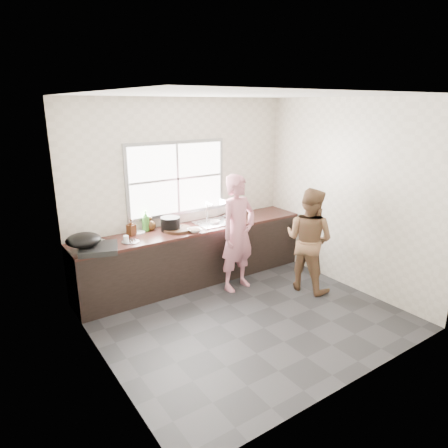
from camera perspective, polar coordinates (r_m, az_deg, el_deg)
floor at (r=5.26m, az=3.18°, el=-12.98°), size 3.60×3.20×0.01m
ceiling at (r=4.57m, az=3.75°, el=18.02°), size 3.60×3.20×0.01m
wall_back at (r=6.05m, az=-5.92°, el=4.73°), size 3.60×0.01×2.70m
wall_left at (r=3.95m, az=-17.82°, el=-2.59°), size 0.01×3.20×2.70m
wall_right at (r=5.99m, az=17.29°, el=3.93°), size 0.01×3.20×2.70m
wall_front at (r=3.67m, az=18.98°, el=-4.17°), size 3.60×0.01×2.70m
cabinet at (r=6.05m, az=-4.22°, el=-4.51°), size 3.60×0.62×0.82m
countertop at (r=5.91m, az=-4.30°, el=-0.63°), size 3.60×0.64×0.04m
sink at (r=6.08m, az=-1.46°, el=0.15°), size 0.55×0.45×0.02m
faucet at (r=6.20m, az=-2.47°, el=1.87°), size 0.02×0.02×0.30m
window_frame at (r=5.95m, az=-6.75°, el=6.47°), size 1.60×0.05×1.10m
window_glazing at (r=5.93m, az=-6.64°, el=6.43°), size 1.50×0.01×1.00m
woman at (r=5.70m, az=2.00°, el=-1.84°), size 0.63×0.47×1.57m
person_side at (r=5.81m, az=12.03°, el=-2.21°), size 0.75×0.86×1.50m
cutting_board at (r=5.76m, az=-6.72°, el=-0.75°), size 0.50×0.50×0.04m
cleaver at (r=5.79m, az=-6.94°, el=-0.42°), size 0.21×0.17×0.01m
bowl_mince at (r=5.67m, az=-4.20°, el=-0.91°), size 0.22×0.22×0.05m
bowl_crabs at (r=6.00m, az=1.07°, el=0.16°), size 0.21×0.21×0.06m
bowl_held at (r=6.05m, az=-1.32°, el=0.35°), size 0.24×0.24×0.06m
black_pot at (r=5.75m, az=-7.66°, el=0.00°), size 0.30×0.30×0.20m
plate_food at (r=5.76m, az=-12.19°, el=-1.15°), size 0.21×0.21×0.02m
bottle_green at (r=5.78m, az=-11.12°, el=0.46°), size 0.13×0.13×0.30m
bottle_brown_tall at (r=5.65m, az=-13.11°, el=-0.55°), size 0.12×0.12×0.21m
bottle_brown_short at (r=5.82m, az=-10.45°, el=0.00°), size 0.16×0.16×0.18m
glass_jar at (r=5.36m, az=-13.82°, el=-2.14°), size 0.09×0.09×0.10m
burner at (r=5.16m, az=-17.48°, el=-3.38°), size 0.58×0.58×0.07m
wok at (r=5.21m, az=-19.45°, el=-2.15°), size 0.42×0.42×0.16m
dish_rack at (r=6.48m, az=1.01°, el=2.54°), size 0.44×0.35×0.30m
pot_lid_left at (r=5.50m, az=-17.93°, el=-2.47°), size 0.27×0.27×0.01m
pot_lid_right at (r=5.40m, az=-13.23°, el=-2.46°), size 0.27×0.27×0.01m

